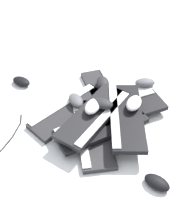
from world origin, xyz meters
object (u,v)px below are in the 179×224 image
object	(u,v)px
keyboard_1	(70,111)
mouse_2	(76,100)
mouse_3	(103,83)
mouse_7	(21,81)
keyboard_7	(94,115)
keyboard_2	(92,133)
mouse_0	(93,106)
mouse_4	(134,103)
mouse_5	(101,104)
keyboard_6	(101,126)
keyboard_0	(106,96)
keyboard_4	(122,110)
keyboard_3	(109,121)
mouse_6	(145,82)
keyboard_5	(126,116)
mouse_1	(157,183)

from	to	relation	value
keyboard_1	mouse_2	world-z (taller)	mouse_2
mouse_3	mouse_7	size ratio (longest dim) A/B	1.00
mouse_2	keyboard_7	bearing A→B (deg)	-168.66
keyboard_2	mouse_0	xyz separation A→B (m)	(0.08, 0.01, 0.10)
mouse_2	mouse_0	bearing A→B (deg)	-166.36
mouse_3	keyboard_7	bearing A→B (deg)	-14.60
keyboard_1	mouse_4	size ratio (longest dim) A/B	4.08
mouse_0	mouse_5	world-z (taller)	same
mouse_2	mouse_5	xyz separation A→B (m)	(-0.06, -0.14, 0.06)
keyboard_6	mouse_3	world-z (taller)	mouse_3
keyboard_0	keyboard_2	xyz separation A→B (m)	(-0.28, 0.02, 0.00)
mouse_3	keyboard_4	bearing A→B (deg)	18.16
mouse_7	keyboard_3	bearing A→B (deg)	0.19
mouse_6	keyboard_1	bearing A→B (deg)	-153.03
keyboard_0	mouse_7	bearing A→B (deg)	88.00
keyboard_3	keyboard_5	xyz separation A→B (m)	(-0.01, -0.08, 0.06)
mouse_0	keyboard_0	bearing A→B (deg)	-178.09
keyboard_3	keyboard_0	bearing A→B (deg)	13.61
keyboard_6	keyboard_7	bearing A→B (deg)	47.21
keyboard_5	mouse_5	distance (m)	0.13
keyboard_2	keyboard_3	distance (m)	0.11
mouse_4	mouse_3	bearing A→B (deg)	55.39
mouse_4	mouse_6	distance (m)	0.30
mouse_1	keyboard_0	bearing A→B (deg)	-34.35
mouse_4	mouse_5	world-z (taller)	same
keyboard_0	mouse_3	xyz separation A→B (m)	(0.06, 0.03, 0.04)
mouse_0	keyboard_3	bearing A→B (deg)	111.25
keyboard_6	mouse_5	bearing A→B (deg)	9.76
keyboard_4	mouse_7	size ratio (longest dim) A/B	4.07
keyboard_2	mouse_5	world-z (taller)	mouse_5
keyboard_2	keyboard_3	world-z (taller)	same
keyboard_7	mouse_7	size ratio (longest dim) A/B	4.22
keyboard_6	keyboard_7	xyz separation A→B (m)	(0.04, 0.04, 0.03)
keyboard_6	mouse_0	bearing A→B (deg)	42.78
mouse_6	keyboard_5	bearing A→B (deg)	-115.28
mouse_4	mouse_7	distance (m)	0.66
keyboard_1	keyboard_3	size ratio (longest dim) A/B	1.02
mouse_2	keyboard_1	bearing A→B (deg)	120.24
keyboard_6	mouse_2	xyz separation A→B (m)	(0.15, 0.16, 0.01)
mouse_6	keyboard_0	bearing A→B (deg)	-156.51
keyboard_4	mouse_7	xyz separation A→B (m)	(0.14, 0.58, -0.02)
keyboard_7	keyboard_6	bearing A→B (deg)	-132.79
keyboard_5	mouse_2	size ratio (longest dim) A/B	4.19
keyboard_0	mouse_1	xyz separation A→B (m)	(-0.50, -0.29, 0.01)
keyboard_0	keyboard_4	world-z (taller)	keyboard_4
mouse_3	keyboard_5	bearing A→B (deg)	14.73
keyboard_7	keyboard_1	bearing A→B (deg)	65.71
mouse_0	mouse_3	size ratio (longest dim) A/B	1.00
keyboard_5	mouse_0	xyz separation A→B (m)	(-0.00, 0.16, 0.04)
keyboard_1	mouse_3	size ratio (longest dim) A/B	4.08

